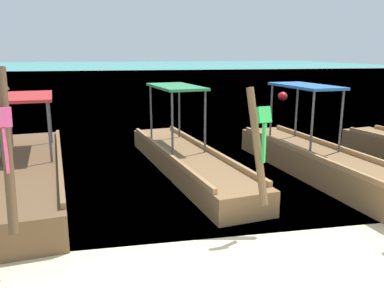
{
  "coord_description": "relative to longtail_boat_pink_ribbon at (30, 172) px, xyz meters",
  "views": [
    {
      "loc": [
        -1.41,
        -3.54,
        2.73
      ],
      "look_at": [
        0.0,
        3.71,
        1.0
      ],
      "focal_mm": 36.52,
      "sensor_mm": 36.0,
      "label": 1
    }
  ],
  "objects": [
    {
      "name": "mooring_buoy_near",
      "position": [
        11.2,
        12.85,
        -0.07
      ],
      "size": [
        0.54,
        0.54,
        0.54
      ],
      "color": "red",
      "rests_on": "sea_water"
    },
    {
      "name": "sea_water",
      "position": [
        3.21,
        57.09,
        -0.34
      ],
      "size": [
        120.0,
        120.0,
        0.0
      ],
      "primitive_type": "plane",
      "color": "#2DB29E",
      "rests_on": "ground"
    },
    {
      "name": "longtail_boat_green_ribbon",
      "position": [
        3.36,
        0.49,
        -0.03
      ],
      "size": [
        2.14,
        6.54,
        2.22
      ],
      "color": "brown",
      "rests_on": "ground"
    },
    {
      "name": "longtail_boat_violet_ribbon",
      "position": [
        6.22,
        -0.44,
        0.02
      ],
      "size": [
        1.78,
        6.39,
        2.8
      ],
      "color": "brown",
      "rests_on": "ground"
    },
    {
      "name": "longtail_boat_pink_ribbon",
      "position": [
        0.0,
        0.0,
        0.0
      ],
      "size": [
        2.15,
        6.59,
        2.58
      ],
      "color": "brown",
      "rests_on": "ground"
    }
  ]
}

